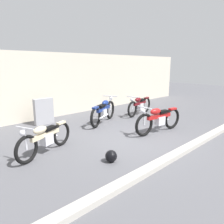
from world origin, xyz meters
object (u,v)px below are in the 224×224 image
(helmet, at_px, (111,156))
(motorcycle_maroon, at_px, (140,105))
(stone_marker, at_px, (44,111))
(motorcycle_blue, at_px, (104,111))
(motorcycle_red, at_px, (159,119))
(motorcycle_cream, at_px, (45,138))

(helmet, relative_size, motorcycle_maroon, 0.14)
(stone_marker, bearing_deg, motorcycle_blue, -39.20)
(motorcycle_red, bearing_deg, motorcycle_maroon, -119.77)
(motorcycle_cream, bearing_deg, motorcycle_blue, -179.57)
(motorcycle_blue, bearing_deg, motorcycle_cream, 176.24)
(helmet, relative_size, motorcycle_cream, 0.15)
(motorcycle_cream, distance_m, motorcycle_red, 3.78)
(motorcycle_cream, bearing_deg, motorcycle_red, 143.68)
(motorcycle_red, bearing_deg, helmet, 18.26)
(motorcycle_cream, xyz_separation_m, motorcycle_blue, (3.11, 1.21, 0.06))
(motorcycle_cream, height_order, motorcycle_maroon, motorcycle_maroon)
(motorcycle_maroon, bearing_deg, motorcycle_cream, 1.67)
(stone_marker, relative_size, motorcycle_cream, 0.54)
(stone_marker, height_order, motorcycle_red, stone_marker)
(motorcycle_cream, relative_size, motorcycle_maroon, 0.91)
(motorcycle_red, xyz_separation_m, motorcycle_maroon, (1.61, 2.14, -0.02))
(motorcycle_cream, distance_m, motorcycle_blue, 3.34)
(helmet, relative_size, motorcycle_red, 0.13)
(motorcycle_red, xyz_separation_m, motorcycle_blue, (-0.53, 2.22, 0.01))
(motorcycle_maroon, bearing_deg, stone_marker, -31.95)
(motorcycle_blue, bearing_deg, stone_marker, 115.73)
(stone_marker, height_order, motorcycle_blue, stone_marker)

